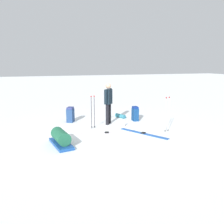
{
  "coord_description": "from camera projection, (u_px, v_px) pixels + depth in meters",
  "views": [
    {
      "loc": [
        2.73,
        7.91,
        2.48
      ],
      "look_at": [
        0.0,
        0.0,
        0.7
      ],
      "focal_mm": 36.73,
      "sensor_mm": 36.0,
      "label": 1
    }
  ],
  "objects": [
    {
      "name": "ground_plane",
      "position": [
        112.0,
        130.0,
        8.7
      ],
      "size": [
        80.0,
        80.0,
        0.0
      ],
      "primitive_type": "plane",
      "color": "white"
    },
    {
      "name": "skier_standing",
      "position": [
        108.0,
        101.0,
        9.36
      ],
      "size": [
        0.41,
        0.44,
        1.7
      ],
      "color": "black",
      "rests_on": "ground_plane"
    },
    {
      "name": "ski_pair_near",
      "position": [
        107.0,
        133.0,
        8.28
      ],
      "size": [
        1.85,
        0.62,
        0.05
      ],
      "color": "silver",
      "rests_on": "ground_plane"
    },
    {
      "name": "ski_pair_far",
      "position": [
        143.0,
        133.0,
        8.23
      ],
      "size": [
        1.15,
        1.78,
        0.05
      ],
      "color": "#2452A3",
      "rests_on": "ground_plane"
    },
    {
      "name": "backpack_large_dark",
      "position": [
        135.0,
        114.0,
        10.06
      ],
      "size": [
        0.26,
        0.35,
        0.63
      ],
      "color": "navy",
      "rests_on": "ground_plane"
    },
    {
      "name": "backpack_bright",
      "position": [
        70.0,
        115.0,
        9.83
      ],
      "size": [
        0.39,
        0.44,
        0.65
      ],
      "color": "navy",
      "rests_on": "ground_plane"
    },
    {
      "name": "ski_poles_planted_near",
      "position": [
        167.0,
        113.0,
        8.29
      ],
      "size": [
        0.22,
        0.11,
        1.31
      ],
      "color": "#B8BCBB",
      "rests_on": "ground_plane"
    },
    {
      "name": "ski_poles_planted_far",
      "position": [
        93.0,
        110.0,
        8.8
      ],
      "size": [
        0.2,
        0.11,
        1.28
      ],
      "color": "black",
      "rests_on": "ground_plane"
    },
    {
      "name": "gear_sled",
      "position": [
        61.0,
        138.0,
        7.04
      ],
      "size": [
        0.65,
        1.29,
        0.49
      ],
      "color": "#1A4791",
      "rests_on": "ground_plane"
    },
    {
      "name": "sleeping_mat_rolled",
      "position": [
        120.0,
        116.0,
        10.63
      ],
      "size": [
        0.39,
        0.58,
        0.18
      ],
      "primitive_type": "cylinder",
      "rotation": [
        0.0,
        1.57,
        5.13
      ],
      "color": "teal",
      "rests_on": "ground_plane"
    },
    {
      "name": "thermos_bottle",
      "position": [
        124.0,
        123.0,
        9.19
      ],
      "size": [
        0.07,
        0.07,
        0.26
      ],
      "primitive_type": "cylinder",
      "color": "#BAB5C8",
      "rests_on": "ground_plane"
    }
  ]
}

